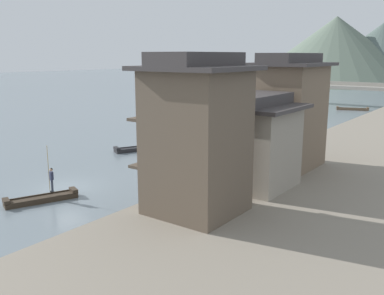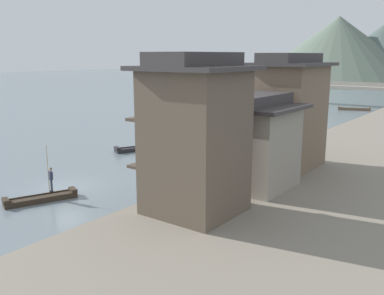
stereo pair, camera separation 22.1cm
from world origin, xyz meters
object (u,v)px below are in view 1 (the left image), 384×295
object	(u,v)px
house_waterfront_nearest	(196,136)
mooring_post_dock_far	(275,147)
boat_moored_third	(273,147)
boat_moored_nearest	(352,109)
boat_foreground_poled	(41,199)
boat_moored_second	(216,132)
mooring_post_dock_mid	(235,163)
boatman_person	(51,177)
mooring_post_dock_near	(173,186)
boat_moored_far	(294,117)
boat_midriver_drifting	(137,149)
house_waterfront_tall	(288,112)
house_waterfront_second	(253,141)
stone_bridge	(346,90)

from	to	relation	value
house_waterfront_nearest	mooring_post_dock_far	xyz separation A→B (m)	(-3.16, 16.63, -3.93)
boat_moored_third	house_waterfront_nearest	xyz separation A→B (m)	(5.19, -20.47, 4.86)
boat_moored_nearest	mooring_post_dock_far	xyz separation A→B (m)	(4.83, -40.31, 0.88)
boat_foreground_poled	boat_moored_second	distance (m)	27.60
mooring_post_dock_mid	boatman_person	bearing A→B (deg)	-119.15
mooring_post_dock_near	mooring_post_dock_mid	xyz separation A→B (m)	(0.00, 7.70, -0.05)
boat_moored_third	mooring_post_dock_far	size ratio (longest dim) A/B	6.62
boat_moored_far	mooring_post_dock_far	size ratio (longest dim) A/B	4.01
boat_foreground_poled	mooring_post_dock_mid	size ratio (longest dim) A/B	5.88
boat_moored_third	mooring_post_dock_near	distance (m)	18.74
boat_midriver_drifting	house_waterfront_tall	xyz separation A→B (m)	(15.46, 0.73, 4.80)
house_waterfront_second	house_waterfront_nearest	bearing A→B (deg)	-91.27
house_waterfront_tall	mooring_post_dock_mid	xyz separation A→B (m)	(-2.99, -2.72, -3.92)
boatman_person	mooring_post_dock_far	distance (m)	20.20
boat_moored_nearest	house_waterfront_nearest	bearing A→B (deg)	-82.02
boat_foreground_poled	stone_bridge	size ratio (longest dim) A/B	0.17
boat_moored_far	stone_bridge	size ratio (longest dim) A/B	0.11
boat_moored_far	stone_bridge	bearing A→B (deg)	88.38
mooring_post_dock_far	house_waterfront_nearest	bearing A→B (deg)	-79.26
boat_midriver_drifting	house_waterfront_tall	bearing A→B (deg)	2.72
boat_moored_second	boat_moored_far	distance (m)	17.28
boat_moored_second	boat_midriver_drifting	world-z (taller)	boat_moored_second
boat_foreground_poled	stone_bridge	distance (m)	66.62
boatman_person	boat_moored_far	distance (m)	43.71
boat_moored_second	house_waterfront_nearest	xyz separation A→B (m)	(14.45, -24.15, 4.77)
boatman_person	boat_moored_far	size ratio (longest dim) A/B	0.97
house_waterfront_second	house_waterfront_tall	bearing A→B (deg)	92.86
house_waterfront_second	mooring_post_dock_near	world-z (taller)	house_waterfront_second
boat_moored_far	mooring_post_dock_near	bearing A→B (deg)	-77.58
boat_moored_far	boat_foreground_poled	bearing A→B (deg)	-87.76
boat_moored_third	house_waterfront_tall	world-z (taller)	house_waterfront_tall
stone_bridge	boat_foreground_poled	bearing A→B (deg)	-89.05
boatman_person	boat_moored_far	bearing A→B (deg)	92.60
boat_moored_nearest	mooring_post_dock_near	bearing A→B (deg)	-84.99
house_waterfront_nearest	mooring_post_dock_near	distance (m)	5.34
boat_moored_far	house_waterfront_tall	xyz separation A→B (m)	(11.66, -28.94, 4.73)
boat_foreground_poled	boat_moored_nearest	bearing A→B (deg)	87.99
mooring_post_dock_near	house_waterfront_second	bearing A→B (deg)	52.82
boat_midriver_drifting	mooring_post_dock_far	world-z (taller)	mooring_post_dock_far
mooring_post_dock_mid	boat_moored_far	bearing A→B (deg)	105.31
boat_foreground_poled	boat_moored_far	size ratio (longest dim) A/B	1.46
boat_moored_second	boat_moored_third	xyz separation A→B (m)	(9.26, -3.68, -0.09)
house_waterfront_tall	mooring_post_dock_near	world-z (taller)	house_waterfront_tall
house_waterfront_second	stone_bridge	distance (m)	58.35
house_waterfront_nearest	mooring_post_dock_near	xyz separation A→B (m)	(-3.16, 1.87, -3.88)
mooring_post_dock_near	stone_bridge	size ratio (longest dim) A/B	0.03
boat_moored_third	boat_midriver_drifting	bearing A→B (deg)	-139.49
boat_moored_nearest	house_waterfront_second	xyz separation A→B (m)	(8.12, -50.72, 3.50)
stone_bridge	mooring_post_dock_near	bearing A→B (deg)	-82.56
boat_moored_far	boat_midriver_drifting	size ratio (longest dim) A/B	0.71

